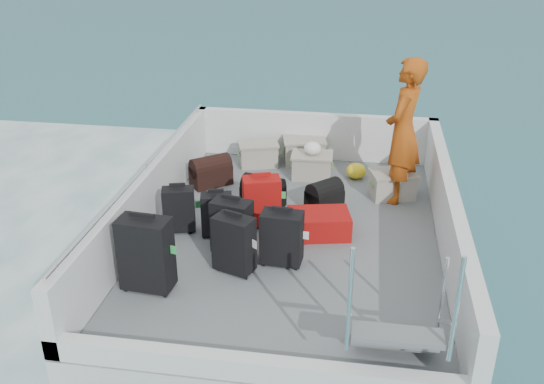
{
  "coord_description": "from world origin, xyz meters",
  "views": [
    {
      "loc": [
        0.74,
        -6.17,
        4.09
      ],
      "look_at": [
        -0.3,
        0.3,
        1.0
      ],
      "focal_mm": 40.0,
      "sensor_mm": 36.0,
      "label": 1
    }
  ],
  "objects_px": {
    "suitcase_2": "(217,215)",
    "suitcase_5": "(262,202)",
    "suitcase_0": "(146,255)",
    "suitcase_3": "(234,245)",
    "crate_3": "(392,185)",
    "crate_2": "(312,167)",
    "passenger": "(403,132)",
    "crate_1": "(304,152)",
    "suitcase_8": "(319,224)",
    "suitcase_4": "(232,227)",
    "suitcase_1": "(179,210)",
    "crate_0": "(258,155)",
    "suitcase_6": "(282,239)"
  },
  "relations": [
    {
      "from": "suitcase_2",
      "to": "suitcase_5",
      "type": "distance_m",
      "value": 0.57
    },
    {
      "from": "suitcase_0",
      "to": "suitcase_3",
      "type": "height_order",
      "value": "suitcase_0"
    },
    {
      "from": "crate_3",
      "to": "crate_2",
      "type": "bearing_deg",
      "value": 157.27
    },
    {
      "from": "suitcase_3",
      "to": "passenger",
      "type": "relative_size",
      "value": 0.34
    },
    {
      "from": "crate_3",
      "to": "crate_1",
      "type": "bearing_deg",
      "value": 142.03
    },
    {
      "from": "suitcase_8",
      "to": "suitcase_4",
      "type": "bearing_deg",
      "value": 109.33
    },
    {
      "from": "suitcase_5",
      "to": "suitcase_8",
      "type": "height_order",
      "value": "suitcase_5"
    },
    {
      "from": "suitcase_1",
      "to": "crate_3",
      "type": "xyz_separation_m",
      "value": [
        2.49,
        1.35,
        -0.11
      ]
    },
    {
      "from": "suitcase_5",
      "to": "crate_0",
      "type": "xyz_separation_m",
      "value": [
        -0.37,
        1.83,
        -0.14
      ]
    },
    {
      "from": "passenger",
      "to": "suitcase_5",
      "type": "bearing_deg",
      "value": -37.93
    },
    {
      "from": "suitcase_3",
      "to": "suitcase_5",
      "type": "relative_size",
      "value": 1.03
    },
    {
      "from": "suitcase_1",
      "to": "suitcase_2",
      "type": "bearing_deg",
      "value": -17.41
    },
    {
      "from": "suitcase_6",
      "to": "suitcase_2",
      "type": "bearing_deg",
      "value": 152.74
    },
    {
      "from": "passenger",
      "to": "crate_1",
      "type": "bearing_deg",
      "value": -106.92
    },
    {
      "from": "suitcase_8",
      "to": "crate_1",
      "type": "height_order",
      "value": "crate_1"
    },
    {
      "from": "suitcase_0",
      "to": "crate_0",
      "type": "relative_size",
      "value": 1.45
    },
    {
      "from": "suitcase_4",
      "to": "suitcase_5",
      "type": "relative_size",
      "value": 1.03
    },
    {
      "from": "crate_2",
      "to": "crate_3",
      "type": "bearing_deg",
      "value": -22.73
    },
    {
      "from": "suitcase_2",
      "to": "crate_0",
      "type": "relative_size",
      "value": 0.97
    },
    {
      "from": "suitcase_5",
      "to": "suitcase_8",
      "type": "bearing_deg",
      "value": -27.73
    },
    {
      "from": "suitcase_8",
      "to": "crate_1",
      "type": "relative_size",
      "value": 1.22
    },
    {
      "from": "suitcase_5",
      "to": "crate_2",
      "type": "distance_m",
      "value": 1.57
    },
    {
      "from": "suitcase_8",
      "to": "crate_2",
      "type": "distance_m",
      "value": 1.65
    },
    {
      "from": "crate_1",
      "to": "suitcase_4",
      "type": "bearing_deg",
      "value": -100.29
    },
    {
      "from": "suitcase_1",
      "to": "suitcase_8",
      "type": "bearing_deg",
      "value": -8.71
    },
    {
      "from": "suitcase_3",
      "to": "crate_1",
      "type": "bearing_deg",
      "value": 102.62
    },
    {
      "from": "suitcase_2",
      "to": "suitcase_8",
      "type": "distance_m",
      "value": 1.19
    },
    {
      "from": "crate_1",
      "to": "suitcase_2",
      "type": "bearing_deg",
      "value": -107.67
    },
    {
      "from": "crate_0",
      "to": "crate_3",
      "type": "height_order",
      "value": "crate_3"
    },
    {
      "from": "suitcase_8",
      "to": "passenger",
      "type": "bearing_deg",
      "value": -51.93
    },
    {
      "from": "suitcase_0",
      "to": "passenger",
      "type": "xyz_separation_m",
      "value": [
        2.51,
        2.49,
        0.54
      ]
    },
    {
      "from": "suitcase_2",
      "to": "crate_3",
      "type": "height_order",
      "value": "suitcase_2"
    },
    {
      "from": "suitcase_6",
      "to": "suitcase_5",
      "type": "bearing_deg",
      "value": 117.31
    },
    {
      "from": "suitcase_8",
      "to": "suitcase_1",
      "type": "bearing_deg",
      "value": 84.1
    },
    {
      "from": "suitcase_5",
      "to": "crate_0",
      "type": "height_order",
      "value": "suitcase_5"
    },
    {
      "from": "suitcase_2",
      "to": "suitcase_3",
      "type": "height_order",
      "value": "suitcase_3"
    },
    {
      "from": "suitcase_1",
      "to": "suitcase_3",
      "type": "bearing_deg",
      "value": -57.2
    },
    {
      "from": "suitcase_6",
      "to": "passenger",
      "type": "height_order",
      "value": "passenger"
    },
    {
      "from": "passenger",
      "to": "suitcase_2",
      "type": "bearing_deg",
      "value": -36.93
    },
    {
      "from": "suitcase_5",
      "to": "passenger",
      "type": "xyz_separation_m",
      "value": [
        1.63,
        0.99,
        0.63
      ]
    },
    {
      "from": "suitcase_8",
      "to": "crate_3",
      "type": "relative_size",
      "value": 1.3
    },
    {
      "from": "suitcase_1",
      "to": "suitcase_4",
      "type": "bearing_deg",
      "value": -42.65
    },
    {
      "from": "crate_2",
      "to": "crate_3",
      "type": "relative_size",
      "value": 0.99
    },
    {
      "from": "suitcase_1",
      "to": "suitcase_6",
      "type": "bearing_deg",
      "value": -36.92
    },
    {
      "from": "suitcase_2",
      "to": "crate_3",
      "type": "bearing_deg",
      "value": 21.09
    },
    {
      "from": "suitcase_6",
      "to": "crate_0",
      "type": "relative_size",
      "value": 1.13
    },
    {
      "from": "suitcase_2",
      "to": "suitcase_3",
      "type": "bearing_deg",
      "value": -76.31
    },
    {
      "from": "crate_0",
      "to": "crate_3",
      "type": "relative_size",
      "value": 0.99
    },
    {
      "from": "suitcase_8",
      "to": "suitcase_0",
      "type": "bearing_deg",
      "value": 118.73
    },
    {
      "from": "suitcase_5",
      "to": "suitcase_6",
      "type": "xyz_separation_m",
      "value": [
        0.36,
        -0.83,
        -0.0
      ]
    }
  ]
}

